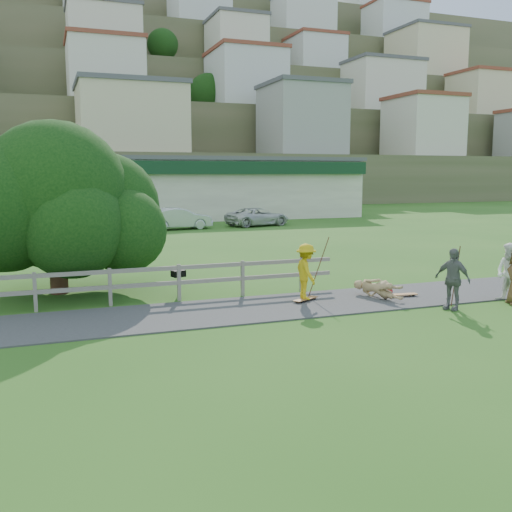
# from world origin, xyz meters

# --- Properties ---
(ground) EXTENTS (260.00, 260.00, 0.00)m
(ground) POSITION_xyz_m (0.00, 0.00, 0.00)
(ground) COLOR #295A19
(ground) RESTS_ON ground
(path) EXTENTS (34.00, 3.00, 0.04)m
(path) POSITION_xyz_m (0.00, 1.50, 0.02)
(path) COLOR #333235
(path) RESTS_ON ground
(fence) EXTENTS (15.05, 0.10, 1.10)m
(fence) POSITION_xyz_m (-4.62, 3.30, 0.72)
(fence) COLOR slate
(fence) RESTS_ON ground
(strip_mall) EXTENTS (32.50, 10.75, 5.10)m
(strip_mall) POSITION_xyz_m (4.00, 34.94, 2.58)
(strip_mall) COLOR #BEB7A6
(strip_mall) RESTS_ON ground
(hillside) EXTENTS (220.00, 67.00, 47.50)m
(hillside) POSITION_xyz_m (0.00, 91.31, 14.41)
(hillside) COLOR #45502F
(hillside) RESTS_ON ground
(skater_rider) EXTENTS (0.67, 1.10, 1.64)m
(skater_rider) POSITION_xyz_m (1.46, 1.82, 0.82)
(skater_rider) COLOR gold
(skater_rider) RESTS_ON ground
(skater_fallen) EXTENTS (1.78, 0.90, 0.63)m
(skater_fallen) POSITION_xyz_m (3.69, 1.46, 0.32)
(skater_fallen) COLOR tan
(skater_fallen) RESTS_ON ground
(spectator_a) EXTENTS (0.81, 0.96, 1.76)m
(spectator_a) POSITION_xyz_m (7.05, -0.28, 0.88)
(spectator_a) COLOR white
(spectator_a) RESTS_ON ground
(spectator_b) EXTENTS (0.80, 1.10, 1.73)m
(spectator_b) POSITION_xyz_m (4.89, -0.41, 0.86)
(spectator_b) COLOR slate
(spectator_b) RESTS_ON ground
(car_silver) EXTENTS (4.62, 2.12, 1.47)m
(car_silver) POSITION_xyz_m (2.74, 24.79, 0.73)
(car_silver) COLOR #B1B6BA
(car_silver) RESTS_ON ground
(car_white) EXTENTS (5.11, 3.24, 1.31)m
(car_white) POSITION_xyz_m (8.70, 25.41, 0.66)
(car_white) COLOR silver
(car_white) RESTS_ON ground
(tree) EXTENTS (7.38, 7.38, 3.94)m
(tree) POSITION_xyz_m (-5.33, 5.69, 1.97)
(tree) COLOR black
(tree) RESTS_ON ground
(bbq) EXTENTS (0.46, 0.40, 0.83)m
(bbq) POSITION_xyz_m (-1.90, 3.83, 0.42)
(bbq) COLOR black
(bbq) RESTS_ON ground
(longboard_rider) EXTENTS (0.95, 0.65, 0.11)m
(longboard_rider) POSITION_xyz_m (1.46, 1.82, 0.05)
(longboard_rider) COLOR brown
(longboard_rider) RESTS_ON ground
(longboard_fallen) EXTENTS (0.99, 0.33, 0.11)m
(longboard_fallen) POSITION_xyz_m (4.49, 1.36, 0.05)
(longboard_fallen) COLOR brown
(longboard_fallen) RESTS_ON ground
(helmet) EXTENTS (0.28, 0.28, 0.28)m
(helmet) POSITION_xyz_m (4.29, 1.81, 0.14)
(helmet) COLOR #AC0D10
(helmet) RESTS_ON ground
(pole_rider) EXTENTS (0.03, 0.03, 1.98)m
(pole_rider) POSITION_xyz_m (2.06, 2.22, 0.99)
(pole_rider) COLOR #522E21
(pole_rider) RESTS_ON ground
(pole_spec_left) EXTENTS (0.03, 0.03, 1.74)m
(pole_spec_left) POSITION_xyz_m (5.27, -0.09, 0.87)
(pole_spec_left) COLOR #522E21
(pole_spec_left) RESTS_ON ground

